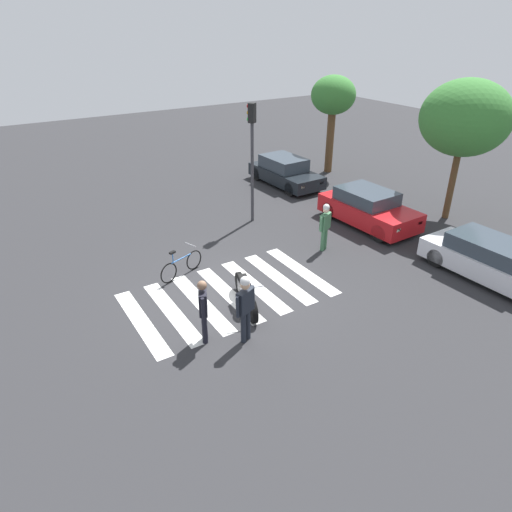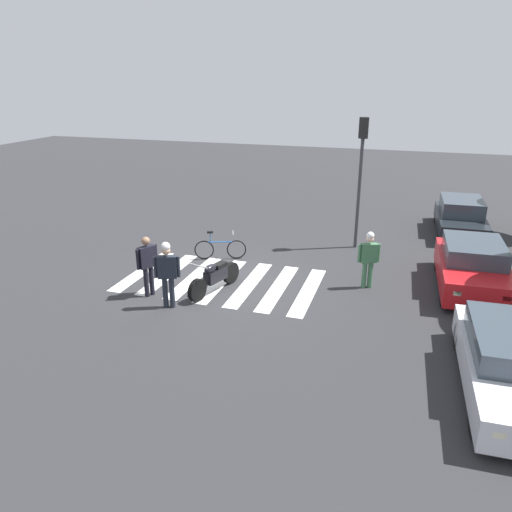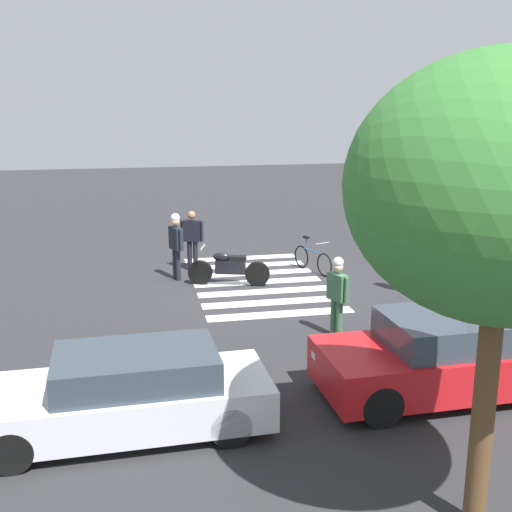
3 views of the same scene
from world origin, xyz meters
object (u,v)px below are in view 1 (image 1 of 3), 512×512
(leaning_bicycle, at_px, (181,265))
(car_red_convertible, at_px, (368,208))
(police_motorcycle, at_px, (246,292))
(traffic_light_pole, at_px, (252,145))
(officer_by_motorcycle, at_px, (203,307))
(car_black_suv, at_px, (285,172))
(car_white_van, at_px, (493,261))
(officer_on_foot, at_px, (245,304))
(pedestrian_bystander, at_px, (325,224))

(leaning_bicycle, xyz_separation_m, car_red_convertible, (0.09, 7.92, 0.30))
(police_motorcycle, xyz_separation_m, traffic_light_pole, (-5.22, 3.40, 2.60))
(leaning_bicycle, height_order, officer_by_motorcycle, officer_by_motorcycle)
(car_black_suv, relative_size, car_white_van, 0.93)
(officer_on_foot, bearing_deg, car_black_suv, 140.28)
(car_white_van, xyz_separation_m, traffic_light_pole, (-7.93, -3.93, 2.45))
(police_motorcycle, bearing_deg, car_red_convertible, 109.27)
(officer_by_motorcycle, distance_m, car_black_suv, 12.63)
(police_motorcycle, xyz_separation_m, car_white_van, (2.71, 7.33, 0.15))
(police_motorcycle, height_order, car_white_van, car_white_van)
(leaning_bicycle, relative_size, car_red_convertible, 0.41)
(police_motorcycle, relative_size, leaning_bicycle, 1.29)
(officer_on_foot, xyz_separation_m, traffic_light_pole, (-6.55, 4.20, 1.97))
(car_white_van, bearing_deg, car_black_suv, -178.98)
(police_motorcycle, height_order, officer_on_foot, officer_on_foot)
(police_motorcycle, bearing_deg, officer_by_motorcycle, -64.56)
(officer_on_foot, relative_size, car_white_van, 0.42)
(police_motorcycle, height_order, pedestrian_bystander, pedestrian_bystander)
(officer_on_foot, height_order, car_white_van, officer_on_foot)
(officer_by_motorcycle, distance_m, car_red_convertible, 9.37)
(officer_by_motorcycle, distance_m, traffic_light_pole, 8.15)
(pedestrian_bystander, xyz_separation_m, traffic_light_pole, (-3.59, -0.77, 2.07))
(leaning_bicycle, relative_size, officer_by_motorcycle, 0.95)
(car_black_suv, relative_size, car_red_convertible, 1.02)
(car_red_convertible, relative_size, car_white_van, 0.91)
(car_red_convertible, bearing_deg, pedestrian_bystander, -73.71)
(pedestrian_bystander, bearing_deg, officer_on_foot, -59.25)
(police_motorcycle, xyz_separation_m, officer_by_motorcycle, (0.80, -1.69, 0.55))
(leaning_bicycle, bearing_deg, officer_on_foot, 0.66)
(officer_on_foot, height_order, car_red_convertible, officer_on_foot)
(car_black_suv, xyz_separation_m, traffic_light_pole, (3.00, -3.74, 2.42))
(pedestrian_bystander, xyz_separation_m, car_black_suv, (-6.60, 2.97, -0.35))
(officer_by_motorcycle, bearing_deg, car_red_convertible, 110.50)
(officer_by_motorcycle, distance_m, pedestrian_bystander, 6.34)
(officer_by_motorcycle, xyz_separation_m, car_red_convertible, (-3.28, 8.77, -0.34))
(pedestrian_bystander, bearing_deg, officer_by_motorcycle, -67.49)
(car_black_suv, height_order, car_white_van, car_black_suv)
(car_red_convertible, bearing_deg, officer_by_motorcycle, -69.50)
(officer_by_motorcycle, height_order, pedestrian_bystander, officer_by_motorcycle)
(police_motorcycle, relative_size, car_red_convertible, 0.53)
(officer_by_motorcycle, bearing_deg, traffic_light_pole, 139.79)
(leaning_bicycle, relative_size, car_black_suv, 0.40)
(pedestrian_bystander, relative_size, car_white_van, 0.39)
(car_white_van, distance_m, traffic_light_pole, 9.18)
(car_black_suv, bearing_deg, pedestrian_bystander, -24.23)
(pedestrian_bystander, bearing_deg, car_black_suv, 155.77)
(officer_on_foot, distance_m, car_red_convertible, 8.76)
(officer_on_foot, xyz_separation_m, car_red_convertible, (-3.81, 7.88, -0.42))
(police_motorcycle, height_order, car_red_convertible, car_red_convertible)
(car_red_convertible, bearing_deg, traffic_light_pole, -126.72)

